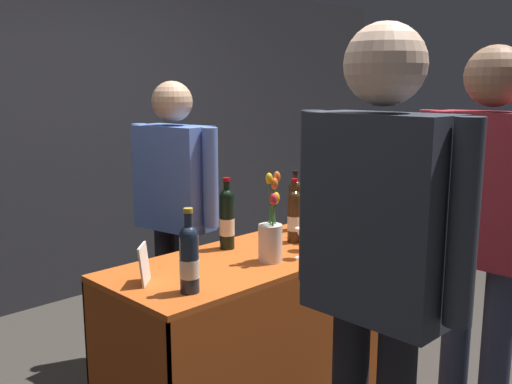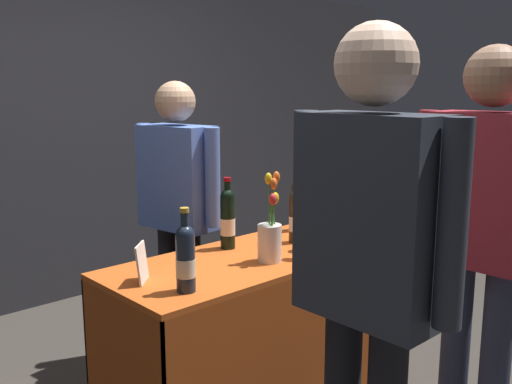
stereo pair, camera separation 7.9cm
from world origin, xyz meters
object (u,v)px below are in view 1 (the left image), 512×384
at_px(featured_wine_bottle, 295,204).
at_px(wine_glass_near_vendor, 308,228).
at_px(tasting_table, 256,307).
at_px(flower_vase, 271,235).
at_px(display_bottle_0, 227,218).
at_px(taster_foreground_right, 377,256).
at_px(wine_glass_mid, 302,236).
at_px(vendor_presenter, 175,200).

height_order(featured_wine_bottle, wine_glass_near_vendor, featured_wine_bottle).
relative_size(tasting_table, flower_vase, 3.59).
xyz_separation_m(display_bottle_0, wine_glass_near_vendor, (0.26, -0.29, -0.05)).
bearing_deg(taster_foreground_right, wine_glass_mid, -34.12).
relative_size(featured_wine_bottle, taster_foreground_right, 0.19).
distance_m(flower_vase, taster_foreground_right, 0.89).
relative_size(display_bottle_0, flower_vase, 0.86).
distance_m(wine_glass_mid, taster_foreground_right, 0.90).
bearing_deg(wine_glass_near_vendor, taster_foreground_right, -127.91).
bearing_deg(taster_foreground_right, tasting_table, -22.54).
height_order(wine_glass_near_vendor, wine_glass_mid, same).
height_order(vendor_presenter, taster_foreground_right, taster_foreground_right).
height_order(featured_wine_bottle, display_bottle_0, display_bottle_0).
xyz_separation_m(wine_glass_mid, taster_foreground_right, (-0.50, -0.72, 0.17)).
bearing_deg(featured_wine_bottle, wine_glass_mid, -134.88).
bearing_deg(wine_glass_mid, flower_vase, 153.10).
relative_size(tasting_table, wine_glass_near_vendor, 10.25).
bearing_deg(wine_glass_near_vendor, vendor_presenter, 105.18).
bearing_deg(vendor_presenter, flower_vase, -12.59).
height_order(wine_glass_near_vendor, vendor_presenter, vendor_presenter).
relative_size(wine_glass_mid, vendor_presenter, 0.09).
bearing_deg(featured_wine_bottle, wine_glass_near_vendor, -129.67).
bearing_deg(featured_wine_bottle, vendor_presenter, 134.45).
distance_m(wine_glass_near_vendor, flower_vase, 0.26).
height_order(wine_glass_mid, flower_vase, flower_vase).
distance_m(featured_wine_bottle, flower_vase, 0.59).
xyz_separation_m(tasting_table, wine_glass_near_vendor, (0.23, -0.12, 0.37)).
height_order(wine_glass_mid, taster_foreground_right, taster_foreground_right).
distance_m(tasting_table, vendor_presenter, 0.78).
xyz_separation_m(display_bottle_0, wine_glass_mid, (0.14, -0.36, -0.05)).
height_order(wine_glass_mid, vendor_presenter, vendor_presenter).
bearing_deg(flower_vase, featured_wine_bottle, 30.86).
distance_m(tasting_table, featured_wine_bottle, 0.66).
relative_size(tasting_table, display_bottle_0, 4.18).
height_order(tasting_table, wine_glass_near_vendor, wine_glass_near_vendor).
bearing_deg(flower_vase, vendor_presenter, 86.58).
bearing_deg(featured_wine_bottle, taster_foreground_right, -128.40).
bearing_deg(taster_foreground_right, vendor_presenter, -14.18).
bearing_deg(display_bottle_0, wine_glass_mid, -69.22).
height_order(display_bottle_0, taster_foreground_right, taster_foreground_right).
relative_size(tasting_table, vendor_presenter, 0.92).
xyz_separation_m(wine_glass_mid, vendor_presenter, (-0.09, 0.84, 0.06)).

